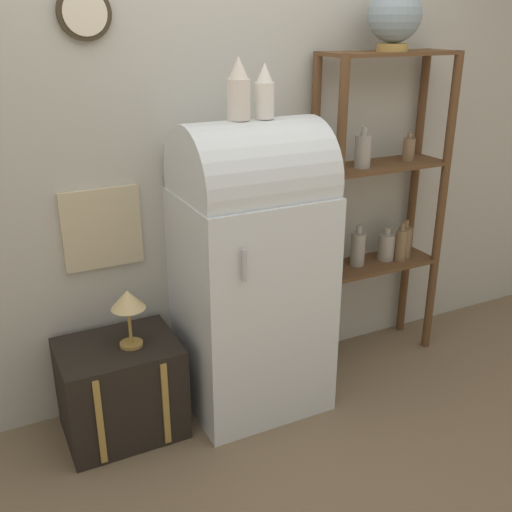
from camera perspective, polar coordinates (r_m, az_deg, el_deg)
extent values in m
plane|color=#7A664C|center=(3.22, 1.67, -15.54)|extent=(12.00, 12.00, 0.00)
cube|color=#B7B7AD|center=(3.14, -3.12, 10.67)|extent=(7.00, 0.05, 2.70)
cylinder|color=#382D1E|center=(2.85, -16.05, 21.37)|extent=(0.23, 0.03, 0.23)
cylinder|color=beige|center=(2.83, -15.97, 21.38)|extent=(0.19, 0.01, 0.19)
cube|color=#C6B793|center=(3.00, -14.45, 2.54)|extent=(0.38, 0.02, 0.40)
cube|color=silver|center=(3.10, -0.43, -4.38)|extent=(0.70, 0.60, 1.17)
cylinder|color=silver|center=(2.88, -0.46, 7.33)|extent=(0.68, 0.57, 0.57)
cylinder|color=#B7B7BC|center=(2.62, -1.13, -0.92)|extent=(0.02, 0.02, 0.15)
cube|color=black|center=(3.10, -12.73, -12.20)|extent=(0.57, 0.44, 0.49)
cube|color=#AD8942|center=(2.90, -14.63, -15.12)|extent=(0.03, 0.01, 0.44)
cube|color=#AD8942|center=(2.95, -8.59, -13.79)|extent=(0.03, 0.01, 0.44)
cylinder|color=brown|center=(3.23, 7.68, 2.45)|extent=(0.05, 0.05, 1.79)
cylinder|color=brown|center=(3.67, 17.19, 4.04)|extent=(0.05, 0.05, 1.79)
cylinder|color=brown|center=(3.43, 5.36, 3.68)|extent=(0.05, 0.05, 1.79)
cylinder|color=brown|center=(3.85, 14.68, 5.08)|extent=(0.05, 0.05, 1.79)
cube|color=brown|center=(3.64, 11.13, -0.74)|extent=(0.76, 0.28, 0.02)
cube|color=brown|center=(3.46, 11.84, 8.44)|extent=(0.76, 0.28, 0.02)
cube|color=brown|center=(3.38, 12.64, 18.34)|extent=(0.76, 0.28, 0.02)
cylinder|color=#7F6647|center=(3.56, 14.33, 9.81)|extent=(0.07, 0.07, 0.13)
cylinder|color=#7F6647|center=(3.55, 14.45, 11.05)|extent=(0.03, 0.03, 0.03)
cylinder|color=#7F6647|center=(3.72, 13.94, 1.25)|extent=(0.08, 0.08, 0.19)
cylinder|color=#7F6647|center=(3.68, 14.10, 2.95)|extent=(0.03, 0.03, 0.05)
cylinder|color=#9E998E|center=(3.33, 10.14, 9.78)|extent=(0.09, 0.09, 0.18)
cylinder|color=#9E998E|center=(3.31, 10.26, 11.64)|extent=(0.04, 0.04, 0.04)
cylinder|color=#7F6647|center=(3.67, 13.64, 0.98)|extent=(0.07, 0.07, 0.19)
cylinder|color=#7F6647|center=(3.63, 13.80, 2.72)|extent=(0.03, 0.03, 0.05)
cylinder|color=#9E998E|center=(3.67, 12.30, 0.86)|extent=(0.10, 0.10, 0.16)
cylinder|color=#9E998E|center=(3.63, 12.42, 2.33)|extent=(0.04, 0.04, 0.04)
cylinder|color=#9E998E|center=(3.54, 9.66, 0.64)|extent=(0.09, 0.09, 0.20)
cylinder|color=#9E998E|center=(3.50, 9.79, 2.52)|extent=(0.03, 0.03, 0.05)
cylinder|color=#AD8942|center=(3.33, 12.85, 18.80)|extent=(0.16, 0.16, 0.04)
sphere|color=#7F939E|center=(3.33, 13.08, 21.49)|extent=(0.27, 0.27, 0.27)
cylinder|color=silver|center=(2.79, -1.65, 14.67)|extent=(0.11, 0.11, 0.18)
cone|color=silver|center=(2.78, -1.68, 17.52)|extent=(0.09, 0.09, 0.10)
cylinder|color=white|center=(2.84, 0.81, 14.58)|extent=(0.09, 0.09, 0.16)
cone|color=white|center=(2.82, 0.83, 17.08)|extent=(0.08, 0.08, 0.09)
cylinder|color=#AD8942|center=(2.96, -11.78, -8.19)|extent=(0.11, 0.11, 0.02)
cylinder|color=#AD8942|center=(2.91, -11.93, -6.49)|extent=(0.02, 0.02, 0.18)
cone|color=#DBC184|center=(2.85, -12.14, -4.07)|extent=(0.16, 0.16, 0.09)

